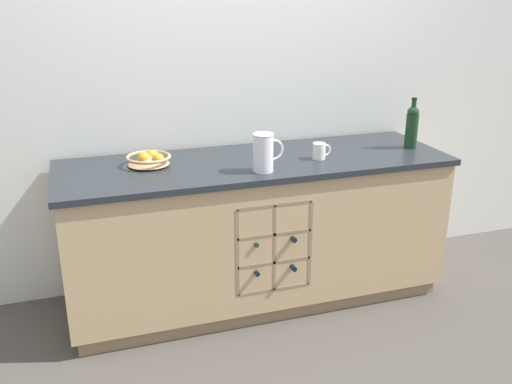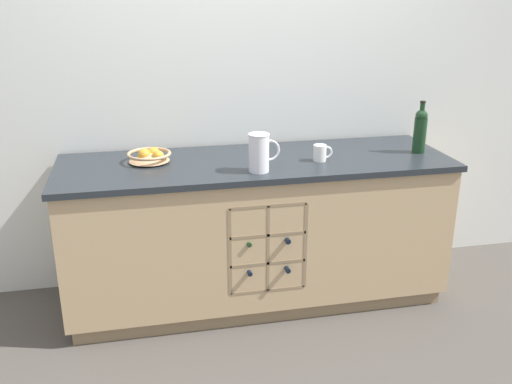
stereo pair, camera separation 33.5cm
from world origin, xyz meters
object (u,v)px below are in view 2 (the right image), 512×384
Objects in this scene: ceramic_mug at (320,153)px; white_pitcher at (259,152)px; fruit_bowl at (150,156)px; standing_wine_bottle at (420,130)px.

white_pitcher is at bearing -162.19° from ceramic_mug.
fruit_bowl is at bearing 169.74° from ceramic_mug.
standing_wine_bottle is (1.02, 0.17, 0.03)m from white_pitcher.
standing_wine_bottle is (1.59, -0.13, 0.10)m from fruit_bowl.
standing_wine_bottle reaches higher than fruit_bowl.
ceramic_mug is at bearing -175.68° from standing_wine_bottle.
white_pitcher reaches higher than ceramic_mug.
white_pitcher is at bearing -170.44° from standing_wine_bottle.
fruit_bowl is 2.21× the size of ceramic_mug.
fruit_bowl is 0.80× the size of standing_wine_bottle.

